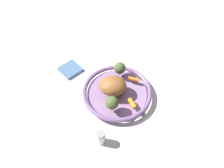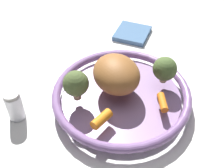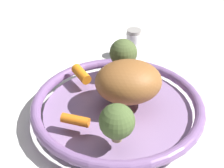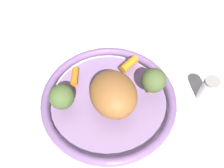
{
  "view_description": "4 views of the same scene",
  "coord_description": "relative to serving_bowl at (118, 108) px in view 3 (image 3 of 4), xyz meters",
  "views": [
    {
      "loc": [
        -0.59,
        0.14,
        0.83
      ],
      "look_at": [
        0.01,
        0.02,
        0.08
      ],
      "focal_mm": 34.28,
      "sensor_mm": 36.0,
      "label": 1
    },
    {
      "loc": [
        -0.31,
        -0.37,
        0.53
      ],
      "look_at": [
        -0.02,
        0.01,
        0.07
      ],
      "focal_mm": 47.57,
      "sensor_mm": 36.0,
      "label": 2
    },
    {
      "loc": [
        0.46,
        -0.15,
        0.41
      ],
      "look_at": [
        -0.03,
        -0.0,
        0.06
      ],
      "focal_mm": 51.72,
      "sensor_mm": 36.0,
      "label": 3
    },
    {
      "loc": [
        0.15,
        0.26,
        0.53
      ],
      "look_at": [
        -0.02,
        -0.02,
        0.06
      ],
      "focal_mm": 38.27,
      "sensor_mm": 36.0,
      "label": 4
    }
  ],
  "objects": [
    {
      "name": "baby_carrot_back",
      "position": [
        0.04,
        -0.09,
        0.03
      ],
      "size": [
        0.04,
        0.05,
        0.02
      ],
      "primitive_type": "cylinder",
      "rotation": [
        1.59,
        0.0,
        2.55
      ],
      "color": "orange",
      "rests_on": "serving_bowl"
    },
    {
      "name": "baby_carrot_right",
      "position": [
        -0.09,
        -0.05,
        0.03
      ],
      "size": [
        0.05,
        0.03,
        0.02
      ],
      "primitive_type": "cylinder",
      "rotation": [
        1.62,
        0.0,
        1.81
      ],
      "color": "orange",
      "rests_on": "serving_bowl"
    },
    {
      "name": "salt_shaker",
      "position": [
        -0.22,
        0.11,
        0.01
      ],
      "size": [
        0.04,
        0.04,
        0.08
      ],
      "color": "white",
      "rests_on": "ground_plane"
    },
    {
      "name": "broccoli_floret_large",
      "position": [
        -0.09,
        0.04,
        0.06
      ],
      "size": [
        0.06,
        0.06,
        0.07
      ],
      "color": "tan",
      "rests_on": "serving_bowl"
    },
    {
      "name": "ground_plane",
      "position": [
        0.0,
        0.0,
        -0.02
      ],
      "size": [
        2.12,
        2.12,
        0.0
      ],
      "primitive_type": "plane",
      "color": "silver"
    },
    {
      "name": "broccoli_floret_small",
      "position": [
        0.1,
        -0.03,
        0.06
      ],
      "size": [
        0.06,
        0.06,
        0.07
      ],
      "color": "tan",
      "rests_on": "serving_bowl"
    },
    {
      "name": "serving_bowl",
      "position": [
        0.0,
        0.0,
        0.0
      ],
      "size": [
        0.33,
        0.33,
        0.04
      ],
      "color": "#8E709E",
      "rests_on": "ground_plane"
    },
    {
      "name": "roast_chicken_piece",
      "position": [
        0.0,
        0.02,
        0.06
      ],
      "size": [
        0.13,
        0.14,
        0.07
      ],
      "primitive_type": "ellipsoid",
      "rotation": [
        0.0,
        0.0,
        1.35
      ],
      "color": "#945C2D",
      "rests_on": "serving_bowl"
    }
  ]
}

